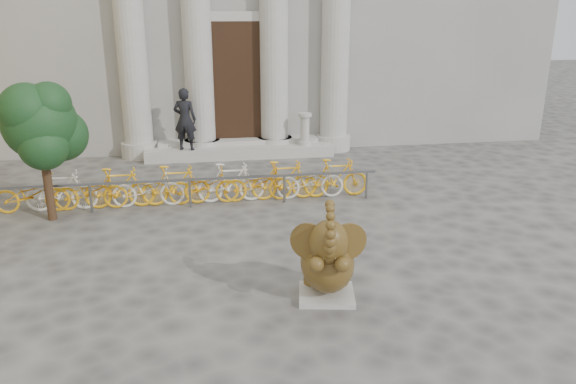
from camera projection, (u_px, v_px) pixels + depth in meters
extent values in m
plane|color=#474442|center=(283.00, 294.00, 9.48)|extent=(80.00, 80.00, 0.00)
cube|color=black|center=(237.00, 83.00, 18.07)|extent=(2.40, 0.16, 4.00)
cylinder|color=#A8A59E|center=(130.00, 29.00, 16.94)|extent=(0.90, 0.90, 8.00)
cylinder|color=#A8A59E|center=(197.00, 28.00, 17.24)|extent=(0.90, 0.90, 8.00)
cylinder|color=#A8A59E|center=(274.00, 28.00, 17.60)|extent=(0.90, 0.90, 8.00)
cylinder|color=#A8A59E|center=(336.00, 27.00, 17.90)|extent=(0.90, 0.90, 8.00)
cube|color=#A8A59E|center=(240.00, 151.00, 18.24)|extent=(6.00, 1.20, 0.36)
cube|color=#A8A59E|center=(326.00, 295.00, 9.36)|extent=(1.04, 0.97, 0.09)
ellipsoid|color=black|center=(326.00, 272.00, 9.45)|extent=(0.88, 0.85, 0.58)
ellipsoid|color=black|center=(327.00, 263.00, 9.20)|extent=(1.05, 1.23, 0.95)
cylinder|color=black|center=(311.00, 277.00, 9.62)|extent=(0.32, 0.32, 0.24)
cylinder|color=black|center=(340.00, 277.00, 9.61)|extent=(0.32, 0.32, 0.24)
cylinder|color=black|center=(316.00, 262.00, 8.80)|extent=(0.31, 0.57, 0.36)
cylinder|color=black|center=(341.00, 262.00, 8.79)|extent=(0.31, 0.57, 0.36)
ellipsoid|color=black|center=(329.00, 242.00, 8.73)|extent=(0.71, 0.68, 0.73)
cylinder|color=black|center=(309.00, 241.00, 8.85)|extent=(0.57, 0.33, 0.62)
cylinder|color=black|center=(348.00, 242.00, 8.84)|extent=(0.62, 0.13, 0.62)
cone|color=beige|center=(322.00, 256.00, 8.60)|extent=(0.08, 0.21, 0.10)
cone|color=beige|center=(336.00, 256.00, 8.60)|extent=(0.15, 0.22, 0.10)
cube|color=slate|center=(189.00, 180.00, 13.37)|extent=(9.19, 0.06, 0.06)
cylinder|color=slate|center=(91.00, 198.00, 13.14)|extent=(0.06, 0.06, 0.70)
cylinder|color=slate|center=(190.00, 194.00, 13.48)|extent=(0.06, 0.06, 0.70)
cylinder|color=slate|center=(284.00, 189.00, 13.83)|extent=(0.06, 0.06, 0.70)
cylinder|color=slate|center=(366.00, 185.00, 14.14)|extent=(0.06, 0.06, 0.70)
imported|color=#F9AD16|center=(31.00, 192.00, 13.12)|extent=(1.70, 0.50, 1.00)
imported|color=silver|center=(61.00, 191.00, 13.22)|extent=(1.66, 0.47, 1.00)
imported|color=#F9AD16|center=(90.00, 189.00, 13.32)|extent=(1.70, 0.50, 1.00)
imported|color=#F9AD16|center=(119.00, 188.00, 13.42)|extent=(1.66, 0.47, 1.00)
imported|color=silver|center=(148.00, 187.00, 13.52)|extent=(1.70, 0.50, 1.00)
imported|color=#F9AD16|center=(176.00, 185.00, 13.62)|extent=(1.66, 0.47, 1.00)
imported|color=#F9AD16|center=(204.00, 184.00, 13.72)|extent=(1.70, 0.50, 1.00)
imported|color=silver|center=(231.00, 183.00, 13.82)|extent=(1.66, 0.47, 1.00)
imported|color=#F9AD16|center=(258.00, 181.00, 13.92)|extent=(1.70, 0.50, 1.00)
imported|color=#F9AD16|center=(284.00, 180.00, 14.02)|extent=(1.66, 0.47, 1.00)
imported|color=silver|center=(310.00, 179.00, 14.12)|extent=(1.70, 0.50, 1.00)
imported|color=#F9AD16|center=(336.00, 178.00, 14.22)|extent=(1.66, 0.47, 1.00)
cylinder|color=#332114|center=(47.00, 180.00, 12.51)|extent=(0.19, 0.19, 1.91)
sphere|color=#103218|center=(39.00, 123.00, 12.11)|extent=(1.59, 1.59, 1.59)
sphere|color=#103218|center=(61.00, 135.00, 12.47)|extent=(1.17, 1.17, 1.17)
sphere|color=#103218|center=(29.00, 131.00, 12.38)|extent=(1.06, 1.06, 1.06)
sphere|color=#103218|center=(44.00, 146.00, 11.96)|extent=(1.06, 1.06, 1.06)
sphere|color=#103218|center=(27.00, 110.00, 11.79)|extent=(1.17, 1.17, 1.17)
sphere|color=#103218|center=(49.00, 104.00, 11.92)|extent=(0.95, 0.95, 0.95)
imported|color=black|center=(185.00, 119.00, 17.30)|extent=(0.80, 0.63, 1.93)
cylinder|color=#A8A59E|center=(305.00, 143.00, 18.20)|extent=(0.42, 0.42, 0.13)
cylinder|color=#A8A59E|center=(305.00, 130.00, 18.07)|extent=(0.30, 0.30, 0.96)
cylinder|color=#A8A59E|center=(305.00, 115.00, 17.91)|extent=(0.42, 0.42, 0.11)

